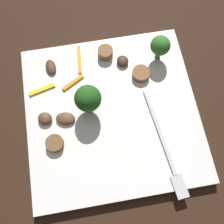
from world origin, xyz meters
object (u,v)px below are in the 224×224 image
(plate, at_px, (112,114))
(sausage_slice_1, at_px, (55,143))
(sausage_slice_0, at_px, (105,53))
(mushroom_3, at_px, (123,61))
(pepper_strip_1, at_px, (73,83))
(fork, at_px, (166,150))
(sausage_slice_2, at_px, (141,74))
(mushroom_1, at_px, (65,117))
(pepper_strip_2, at_px, (42,90))
(broccoli_floret_1, at_px, (88,99))
(mushroom_0, at_px, (45,119))
(mushroom_2, at_px, (51,67))
(pepper_strip_0, at_px, (79,59))
(broccoli_floret_0, at_px, (160,46))

(plate, xyz_separation_m, sausage_slice_1, (0.04, -0.10, 0.01))
(sausage_slice_0, xyz_separation_m, mushroom_3, (0.02, 0.03, -0.00))
(plate, height_order, pepper_strip_1, pepper_strip_1)
(fork, bearing_deg, pepper_strip_1, -143.81)
(fork, height_order, sausage_slice_2, sausage_slice_2)
(sausage_slice_2, xyz_separation_m, mushroom_1, (0.06, -0.14, -0.00))
(mushroom_3, distance_m, pepper_strip_1, 0.09)
(mushroom_1, bearing_deg, sausage_slice_0, 141.84)
(plate, relative_size, mushroom_3, 12.82)
(fork, height_order, pepper_strip_2, same)
(sausage_slice_1, xyz_separation_m, pepper_strip_1, (-0.10, 0.04, -0.00))
(broccoli_floret_1, relative_size, mushroom_0, 2.63)
(sausage_slice_2, bearing_deg, broccoli_floret_1, -64.91)
(mushroom_1, bearing_deg, mushroom_3, 127.76)
(fork, distance_m, mushroom_2, 0.24)
(broccoli_floret_1, relative_size, sausage_slice_1, 2.18)
(sausage_slice_2, height_order, mushroom_2, sausage_slice_2)
(mushroom_2, bearing_deg, sausage_slice_1, -2.90)
(broccoli_floret_1, bearing_deg, sausage_slice_0, 156.00)
(mushroom_3, bearing_deg, pepper_strip_2, -78.73)
(broccoli_floret_1, relative_size, sausage_slice_0, 2.29)
(fork, xyz_separation_m, sausage_slice_2, (-0.13, -0.01, 0.00))
(broccoli_floret_1, distance_m, pepper_strip_1, 0.06)
(sausage_slice_2, xyz_separation_m, pepper_strip_1, (-0.00, -0.12, -0.00))
(sausage_slice_2, height_order, pepper_strip_0, sausage_slice_2)
(mushroom_3, xyz_separation_m, pepper_strip_0, (-0.02, -0.07, -0.00))
(mushroom_0, bearing_deg, mushroom_3, 120.03)
(sausage_slice_2, relative_size, mushroom_0, 1.31)
(fork, relative_size, mushroom_0, 7.90)
(sausage_slice_1, height_order, mushroom_1, sausage_slice_1)
(broccoli_floret_0, height_order, sausage_slice_1, broccoli_floret_0)
(mushroom_1, bearing_deg, fork, 61.94)
(mushroom_3, relative_size, pepper_strip_2, 0.48)
(sausage_slice_2, xyz_separation_m, pepper_strip_0, (-0.05, -0.10, -0.00))
(mushroom_0, distance_m, mushroom_2, 0.09)
(plate, xyz_separation_m, pepper_strip_2, (-0.06, -0.11, 0.01))
(mushroom_0, xyz_separation_m, pepper_strip_0, (-0.10, 0.07, -0.00))
(plate, relative_size, mushroom_1, 9.03)
(pepper_strip_0, bearing_deg, sausage_slice_2, 64.28)
(sausage_slice_2, bearing_deg, fork, 5.24)
(sausage_slice_1, bearing_deg, mushroom_0, -165.37)
(pepper_strip_1, height_order, pepper_strip_2, same)
(mushroom_0, bearing_deg, sausage_slice_1, 14.63)
(mushroom_1, xyz_separation_m, mushroom_2, (-0.10, -0.01, -0.00))
(broccoli_floret_1, bearing_deg, pepper_strip_2, -121.50)
(mushroom_1, relative_size, mushroom_3, 1.42)
(sausage_slice_0, bearing_deg, plate, -3.77)
(broccoli_floret_1, bearing_deg, mushroom_2, -146.88)
(sausage_slice_0, relative_size, sausage_slice_2, 0.88)
(sausage_slice_2, relative_size, pepper_strip_2, 0.66)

